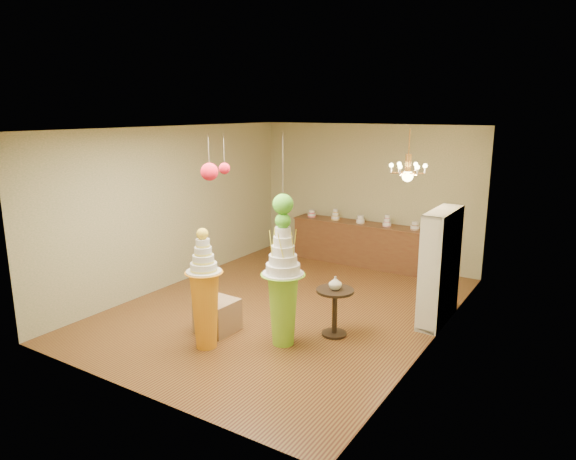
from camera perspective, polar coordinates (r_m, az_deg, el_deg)
The scene contains 17 objects.
floor at distance 8.86m, azimuth -0.16°, elevation -8.55°, with size 6.50×6.50×0.00m, color brown.
ceiling at distance 8.23m, azimuth -0.18°, elevation 11.23°, with size 6.50×6.50×0.00m, color white.
wall_back at distance 11.25m, azimuth 8.72°, elevation 3.93°, with size 5.00×0.04×3.00m, color #96946A.
wall_front at distance 6.02m, azimuth -16.99°, elevation -4.63°, with size 5.00×0.04×3.00m, color #96946A.
wall_left at distance 9.95m, azimuth -12.44°, elevation 2.57°, with size 0.04×6.50×3.00m, color #96946A.
wall_right at distance 7.43m, azimuth 16.37°, elevation -1.24°, with size 0.04×6.50×3.00m, color #96946A.
pedestal_green at distance 7.27m, azimuth -0.56°, elevation -6.87°, with size 0.73×0.73×1.92m.
pedestal_orange at distance 7.30m, azimuth -9.21°, elevation -7.68°, with size 0.54×0.54×1.73m.
burlap_riser at distance 7.95m, azimuth -7.86°, elevation -9.40°, with size 0.54×0.54×0.49m, color #977752.
sideboard at distance 11.21m, azimuth 7.97°, elevation -1.42°, with size 3.04×0.54×1.16m.
shelving_unit at distance 8.37m, azimuth 16.57°, elevation -3.89°, with size 0.33×1.20×1.80m.
round_table at distance 7.69m, azimuth 5.22°, elevation -8.37°, with size 0.65×0.65×0.72m.
vase at distance 7.56m, azimuth 5.28°, elevation -5.88°, with size 0.19×0.19×0.20m, color beige.
pom_red_left at distance 6.69m, azimuth -8.72°, elevation 6.42°, with size 0.23×0.23×0.61m.
pom_green_mid at distance 6.96m, azimuth -0.56°, elevation 2.91°, with size 0.28×0.28×1.10m.
pom_red_right at distance 6.45m, azimuth -7.08°, elevation 6.82°, with size 0.14×0.14×0.50m.
chandelier at distance 8.46m, azimuth 13.16°, elevation 6.20°, with size 0.79×0.79×0.85m.
Camera 1 is at (4.39, -6.96, 3.28)m, focal length 32.00 mm.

